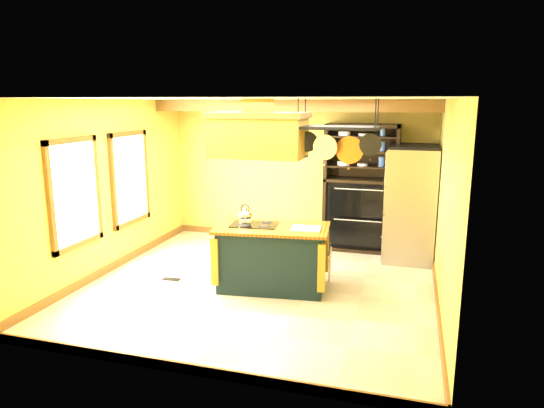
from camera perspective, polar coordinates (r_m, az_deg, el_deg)
The scene contains 15 objects.
floor at distance 7.27m, azimuth -1.41°, elevation -9.50°, with size 5.00×5.00×0.00m, color beige.
ceiling at distance 6.77m, azimuth -1.52°, elevation 12.29°, with size 5.00×5.00×0.00m, color white.
wall_back at distance 9.27m, azimuth 3.23°, elevation 3.83°, with size 5.00×0.02×2.70m, color #DFB951.
wall_front at distance 4.64m, azimuth -10.88°, elevation -4.69°, with size 5.00×0.02×2.70m, color #DFB951.
wall_left at distance 8.00m, azimuth -18.80°, elevation 1.90°, with size 0.02×5.00×2.70m, color #DFB951.
wall_right at distance 6.59m, azimuth 19.72°, elevation -0.22°, with size 0.02×5.00×2.70m, color #DFB951.
ceiling_beam at distance 8.40m, azimuth 2.07°, elevation 11.48°, with size 5.00×0.15×0.20m, color brown.
window_near at distance 7.34m, azimuth -22.14°, elevation 1.19°, with size 0.06×1.06×1.56m.
window_far at distance 8.47m, azimuth -16.32°, elevation 2.92°, with size 0.06×1.06×1.56m.
kitchen_island at distance 7.02m, azimuth 0.01°, elevation -6.21°, with size 1.69×1.06×1.11m.
range_hood at distance 6.74m, azimuth -1.62°, elevation 8.34°, with size 1.35×0.76×0.80m.
pot_rack at distance 6.49m, azimuth 7.80°, elevation 8.09°, with size 1.15×0.54×0.86m.
refrigerator at distance 8.52m, azimuth 15.93°, elevation -0.19°, with size 0.83×0.98×1.91m.
hutch at distance 8.92m, azimuth 10.36°, elevation 0.27°, with size 1.29×0.58×2.28m.
floor_register at distance 7.63m, azimuth -11.75°, elevation -8.65°, with size 0.28×0.12×0.01m, color black.
Camera 1 is at (2.05, -6.45, 2.67)m, focal length 32.00 mm.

